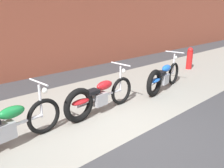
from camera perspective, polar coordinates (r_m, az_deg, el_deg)
The scene contains 5 objects.
ground_plane at distance 4.21m, azimuth 4.83°, elevation -13.73°, with size 80.00×80.00×0.00m, color #38383A.
sidewalk_slab at distance 5.41m, azimuth -8.90°, elevation -6.32°, with size 36.00×3.50×0.01m, color gray.
motorcycle_red at distance 4.98m, azimuth -3.84°, elevation -3.35°, with size 2.01×0.58×1.03m.
motorcycle_blue at distance 6.57m, azimuth 12.44°, elevation 1.57°, with size 1.99×0.67×1.03m.
fire_hydrant at distance 9.40m, azimuth 18.81°, elevation 6.13°, with size 0.22×0.22×0.84m.
Camera 1 is at (-2.65, -2.41, 2.21)m, focal length 36.61 mm.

